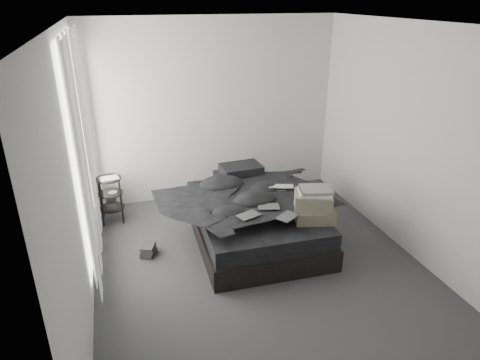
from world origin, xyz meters
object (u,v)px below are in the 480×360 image
object	(u,v)px
side_stand	(111,200)
box_lower	(311,241)
bed	(255,229)
laptop	(281,183)

from	to	relation	value
side_stand	box_lower	xyz separation A→B (m)	(2.23, -1.52, -0.14)
bed	side_stand	bearing A→B (deg)	151.34
laptop	side_stand	size ratio (longest dim) A/B	0.49
bed	laptop	bearing A→B (deg)	7.50
bed	laptop	distance (m)	0.67
bed	side_stand	xyz separation A→B (m)	(-1.70, 1.00, 0.18)
bed	box_lower	distance (m)	0.75
laptop	box_lower	distance (m)	0.79
box_lower	bed	bearing A→B (deg)	134.78
box_lower	laptop	bearing A→B (deg)	106.72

